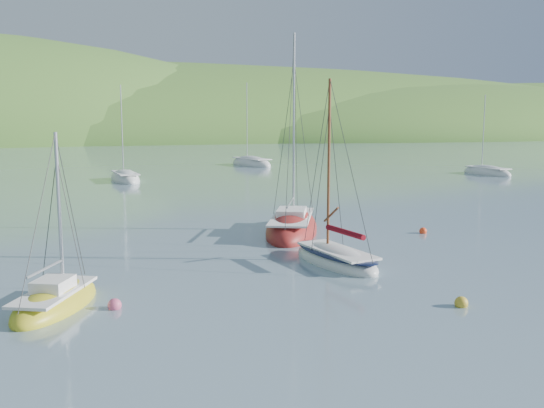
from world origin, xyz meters
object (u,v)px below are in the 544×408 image
object	(u,v)px
sloop_red	(292,229)
distant_sloop_b	(251,164)
daysailer_white	(336,259)
distant_sloop_a	(125,179)
distant_sloop_d	(487,173)
sailboat_yellow	(56,303)

from	to	relation	value
sloop_red	distant_sloop_b	distance (m)	45.55
daysailer_white	sloop_red	world-z (taller)	sloop_red
distant_sloop_a	distant_sloop_b	world-z (taller)	distant_sloop_b
distant_sloop_d	sloop_red	bearing A→B (deg)	-149.29
sailboat_yellow	distant_sloop_a	xyz separation A→B (m)	(4.17, 40.17, 0.01)
distant_sloop_d	sailboat_yellow	bearing A→B (deg)	-148.94
distant_sloop_a	distant_sloop_d	world-z (taller)	distant_sloop_a
daysailer_white	sailboat_yellow	xyz separation A→B (m)	(-11.36, -3.07, -0.04)
sailboat_yellow	distant_sloop_a	size ratio (longest dim) A/B	0.63
sailboat_yellow	distant_sloop_d	xyz separation A→B (m)	(42.55, 35.98, 0.00)
sloop_red	distant_sloop_d	distance (m)	40.24
distant_sloop_b	distant_sloop_d	world-z (taller)	distant_sloop_b
distant_sloop_d	daysailer_white	bearing A→B (deg)	-142.62
distant_sloop_b	distant_sloop_d	distance (m)	28.85
sloop_red	distant_sloop_d	bearing A→B (deg)	62.93
sailboat_yellow	distant_sloop_b	xyz separation A→B (m)	(20.71, 54.83, 0.03)
sloop_red	sailboat_yellow	world-z (taller)	sloop_red
distant_sloop_b	distant_sloop_d	size ratio (longest dim) A/B	1.23
sloop_red	distant_sloop_b	xyz separation A→B (m)	(9.05, 44.65, -0.03)
sailboat_yellow	distant_sloop_a	distance (m)	40.38
daysailer_white	sloop_red	distance (m)	7.11
daysailer_white	sailboat_yellow	world-z (taller)	daysailer_white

